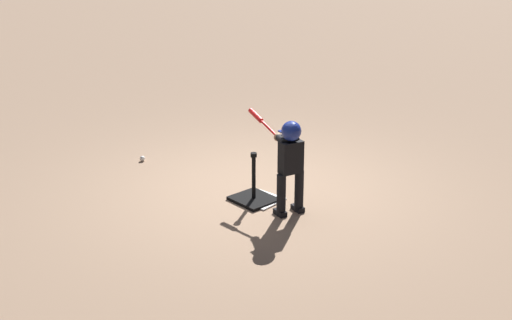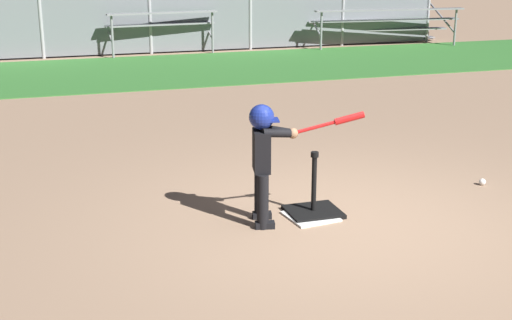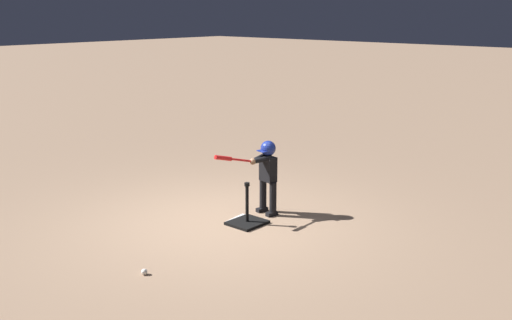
# 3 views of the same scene
# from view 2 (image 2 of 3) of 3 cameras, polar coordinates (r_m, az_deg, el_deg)

# --- Properties ---
(ground_plane) EXTENTS (90.00, 90.00, 0.00)m
(ground_plane) POSITION_cam_2_polar(r_m,az_deg,el_deg) (6.75, 7.57, -5.07)
(ground_plane) COLOR #93755B
(grass_outfield_strip) EXTENTS (56.00, 4.11, 0.02)m
(grass_outfield_strip) POSITION_cam_2_polar(r_m,az_deg,el_deg) (15.05, -6.85, 7.18)
(grass_outfield_strip) COLOR #33702D
(grass_outfield_strip) RESTS_ON ground_plane
(backstop_fence) EXTENTS (14.94, 0.08, 1.91)m
(backstop_fence) POSITION_cam_2_polar(r_m,az_deg,el_deg) (17.29, -8.50, 11.69)
(backstop_fence) COLOR #9E9EA3
(backstop_fence) RESTS_ON ground_plane
(home_plate) EXTENTS (0.49, 0.49, 0.02)m
(home_plate) POSITION_cam_2_polar(r_m,az_deg,el_deg) (6.86, 4.39, -4.51)
(home_plate) COLOR white
(home_plate) RESTS_ON ground_plane
(batting_tee) EXTENTS (0.51, 0.45, 0.63)m
(batting_tee) POSITION_cam_2_polar(r_m,az_deg,el_deg) (6.93, 4.61, -3.78)
(batting_tee) COLOR black
(batting_tee) RESTS_ON ground_plane
(batter_child) EXTENTS (1.05, 0.41, 1.14)m
(batter_child) POSITION_cam_2_polar(r_m,az_deg,el_deg) (6.48, 0.78, 0.87)
(batter_child) COLOR black
(batter_child) RESTS_ON ground_plane
(baseball) EXTENTS (0.07, 0.07, 0.07)m
(baseball) POSITION_cam_2_polar(r_m,az_deg,el_deg) (8.11, 17.65, -1.68)
(baseball) COLOR white
(baseball) RESTS_ON ground_plane
(bleachers_left_center) EXTENTS (2.72, 1.94, 1.03)m
(bleachers_left_center) POSITION_cam_2_polar(r_m,az_deg,el_deg) (17.74, -8.01, 10.21)
(bleachers_left_center) COLOR gray
(bleachers_left_center) RESTS_ON ground_plane
(bleachers_far_left) EXTENTS (4.04, 2.09, 0.99)m
(bleachers_far_left) POSITION_cam_2_polar(r_m,az_deg,el_deg) (19.17, 9.74, 10.55)
(bleachers_far_left) COLOR gray
(bleachers_far_left) RESTS_ON ground_plane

